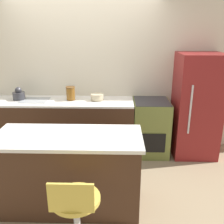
{
  "coord_description": "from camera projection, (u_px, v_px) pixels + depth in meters",
  "views": [
    {
      "loc": [
        0.6,
        -3.55,
        2.05
      ],
      "look_at": [
        0.51,
        -0.35,
        0.96
      ],
      "focal_mm": 40.0,
      "sensor_mm": 36.0,
      "label": 1
    }
  ],
  "objects": [
    {
      "name": "wall_back",
      "position": [
        84.0,
        73.0,
        4.27
      ],
      "size": [
        8.0,
        0.06,
        2.6
      ],
      "color": "beige",
      "rests_on": "ground_plane"
    },
    {
      "name": "mixing_bowl",
      "position": [
        97.0,
        97.0,
        4.07
      ],
      "size": [
        0.21,
        0.21,
        0.1
      ],
      "color": "#C1B28E",
      "rests_on": "back_counter"
    },
    {
      "name": "ground_plane",
      "position": [
        81.0,
        160.0,
        4.04
      ],
      "size": [
        14.0,
        14.0,
        0.0
      ],
      "primitive_type": "plane",
      "color": "#998466"
    },
    {
      "name": "refrigerator",
      "position": [
        196.0,
        106.0,
        4.03
      ],
      "size": [
        0.69,
        0.67,
        1.68
      ],
      "color": "maroon",
      "rests_on": "ground_plane"
    },
    {
      "name": "kitchen_island",
      "position": [
        70.0,
        171.0,
        2.91
      ],
      "size": [
        1.66,
        0.69,
        0.91
      ],
      "color": "#422819",
      "rests_on": "ground_plane"
    },
    {
      "name": "canister_jar",
      "position": [
        71.0,
        93.0,
        4.07
      ],
      "size": [
        0.15,
        0.15,
        0.22
      ],
      "color": "brown",
      "rests_on": "back_counter"
    },
    {
      "name": "stool_chair",
      "position": [
        76.0,
        216.0,
        2.23
      ],
      "size": [
        0.44,
        0.44,
        0.9
      ],
      "color": "#B7B7BC",
      "rests_on": "ground_plane"
    },
    {
      "name": "oven_range",
      "position": [
        150.0,
        127.0,
        4.18
      ],
      "size": [
        0.58,
        0.65,
        0.92
      ],
      "color": "olive",
      "rests_on": "ground_plane"
    },
    {
      "name": "kettle",
      "position": [
        19.0,
        95.0,
        4.1
      ],
      "size": [
        0.2,
        0.2,
        0.21
      ],
      "color": "#333338",
      "rests_on": "back_counter"
    },
    {
      "name": "back_counter",
      "position": [
        62.0,
        126.0,
        4.22
      ],
      "size": [
        2.39,
        0.63,
        0.92
      ],
      "color": "#422819",
      "rests_on": "ground_plane"
    }
  ]
}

